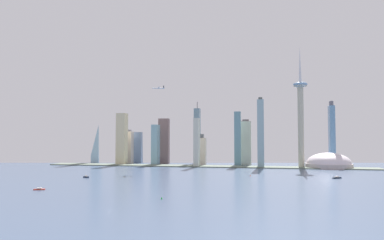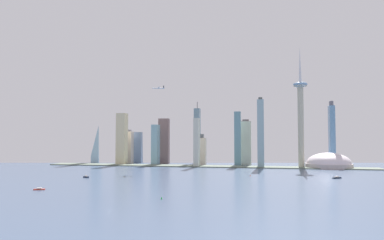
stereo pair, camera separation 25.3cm
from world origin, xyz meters
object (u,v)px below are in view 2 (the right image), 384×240
Objects in this scene: observation_tower at (301,111)px; skyscraper_9 at (128,147)px; stadium_dome at (329,164)px; skyscraper_5 at (246,143)px; boat_0 at (39,189)px; channel_buoy_1 at (162,198)px; skyscraper_7 at (138,147)px; airplane at (158,88)px; skyscraper_1 at (201,151)px; skyscraper_10 at (261,133)px; skyscraper_3 at (97,130)px; skyscraper_4 at (155,145)px; skyscraper_8 at (122,139)px; skyscraper_11 at (332,135)px; skyscraper_6 at (238,139)px; boat_2 at (86,177)px; skyscraper_0 at (164,141)px; skyscraper_2 at (197,142)px; channel_buoy_0 at (250,175)px; skyscraper_12 at (197,136)px.

observation_tower is 459.77m from skyscraper_9.
stadium_dome is 208.86m from skyscraper_5.
stadium_dome reaches higher than boat_0.
skyscraper_9 is 588.52m from channel_buoy_1.
skyscraper_7 is 3.86× the size of airplane.
stadium_dome is 1.32× the size of skyscraper_1.
boat_0 is at bearing -123.21° from skyscraper_10.
skyscraper_3 is (-306.00, 34.90, 54.44)m from skyscraper_1.
boat_0 is at bearing -91.45° from skyscraper_4.
skyscraper_9 is at bearing 174.14° from observation_tower.
observation_tower reaches higher than skyscraper_8.
skyscraper_8 is 0.82× the size of skyscraper_11.
boat_2 is (-236.69, -326.72, -65.96)m from skyscraper_6.
skyscraper_2 is (107.33, -87.80, -2.55)m from skyscraper_0.
skyscraper_5 reaches higher than skyscraper_9.
channel_buoy_1 is 0.09× the size of airplane.
skyscraper_8 is (-508.46, -0.94, 57.42)m from stadium_dome.
skyscraper_9 is (-16.53, -36.95, 1.37)m from skyscraper_7.
skyscraper_7 is 615.34m from channel_buoy_1.
observation_tower is 147.67× the size of channel_buoy_0.
skyscraper_12 is at bearing 96.90° from channel_buoy_1.
skyscraper_5 is 318.18m from skyscraper_9.
channel_buoy_0 is at bearing 72.36° from channel_buoy_1.
observation_tower reaches higher than skyscraper_11.
skyscraper_0 is (-412.15, 58.78, 51.66)m from stadium_dome.
stadium_dome is 0.89× the size of skyscraper_2.
stadium_dome is 512.59m from skyscraper_9.
skyscraper_6 reaches higher than skyscraper_0.
skyscraper_2 is at bearing -7.85° from skyscraper_8.
skyscraper_4 is 0.63× the size of skyscraper_10.
skyscraper_7 is 517.42m from skyscraper_11.
skyscraper_0 is at bearing 163.92° from skyscraper_1.
boat_2 reaches higher than channel_buoy_0.
skyscraper_1 is 0.59× the size of skyscraper_6.
skyscraper_8 is at bearing 117.37° from channel_buoy_1.
observation_tower is 272.81m from channel_buoy_0.
skyscraper_0 is 1.11× the size of skyscraper_7.
skyscraper_8 reaches higher than skyscraper_1.
channel_buoy_0 is at bearing -122.46° from skyscraper_11.
channel_buoy_0 is at bearing -42.77° from skyscraper_4.
skyscraper_3 is 123.91m from skyscraper_8.
skyscraper_1 is 0.76× the size of skyscraper_4.
stadium_dome is 1.14× the size of skyscraper_9.
boat_2 reaches higher than channel_buoy_1.
boat_0 is 7.71× the size of channel_buoy_0.
channel_buoy_0 is at bearing -128.23° from stadium_dome.
channel_buoy_0 is (22.41, -281.18, -56.23)m from skyscraper_5.
boat_0 is (-434.95, -450.33, -8.25)m from stadium_dome.
skyscraper_8 reaches higher than channel_buoy_0.
skyscraper_6 reaches higher than skyscraper_4.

